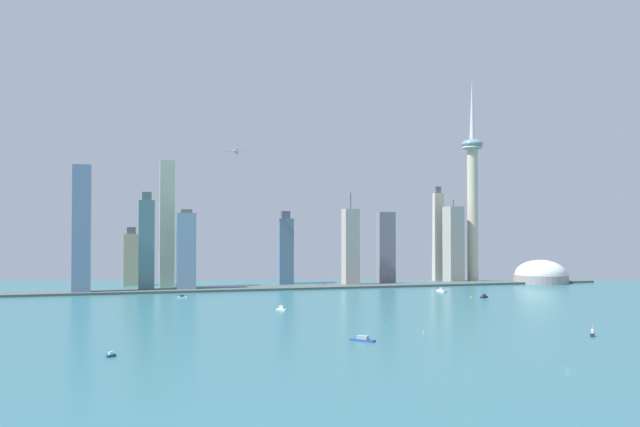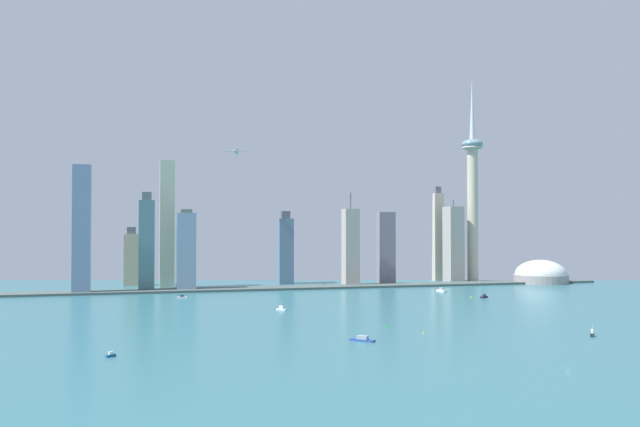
{
  "view_description": "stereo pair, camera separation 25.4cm",
  "coord_description": "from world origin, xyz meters",
  "px_view_note": "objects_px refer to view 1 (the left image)",
  "views": [
    {
      "loc": [
        -232.75,
        -324.28,
        79.48
      ],
      "look_at": [
        -3.83,
        523.91,
        98.82
      ],
      "focal_mm": 36.96,
      "sensor_mm": 36.0,
      "label": 1
    },
    {
      "loc": [
        -232.51,
        -324.35,
        79.48
      ],
      "look_at": [
        -3.83,
        523.91,
        98.82
      ],
      "focal_mm": 36.96,
      "sensor_mm": 36.0,
      "label": 2
    }
  ],
  "objects_px": {
    "boat_6": "(111,355)",
    "channel_buoy_2": "(387,326)",
    "skyscraper_6": "(82,229)",
    "boat_3": "(442,290)",
    "boat_4": "(281,308)",
    "skyscraper_7": "(167,224)",
    "skyscraper_10": "(481,241)",
    "boat_1": "(182,297)",
    "skyscraper_8": "(453,244)",
    "skyscraper_12": "(351,247)",
    "skyscraper_1": "(439,242)",
    "skyscraper_4": "(147,244)",
    "skyscraper_2": "(386,248)",
    "stadium_dome": "(541,276)",
    "skyscraper_3": "(437,236)",
    "skyscraper_9": "(186,251)",
    "skyscraper_0": "(131,258)",
    "boat_0": "(484,296)",
    "observation_tower": "(472,188)",
    "boat_2": "(363,339)",
    "boat_5": "(592,334)",
    "skyscraper_5": "(460,265)",
    "channel_buoy_1": "(423,332)",
    "airplane": "(236,152)",
    "skyscraper_11": "(285,250)",
    "channel_buoy_0": "(471,297)"
  },
  "relations": [
    {
      "from": "observation_tower",
      "to": "skyscraper_1",
      "type": "xyz_separation_m",
      "value": [
        -21.09,
        70.86,
        -81.01
      ]
    },
    {
      "from": "skyscraper_2",
      "to": "skyscraper_12",
      "type": "bearing_deg",
      "value": -160.25
    },
    {
      "from": "skyscraper_0",
      "to": "boat_5",
      "type": "relative_size",
      "value": 8.63
    },
    {
      "from": "skyscraper_0",
      "to": "skyscraper_8",
      "type": "height_order",
      "value": "skyscraper_8"
    },
    {
      "from": "stadium_dome",
      "to": "skyscraper_9",
      "type": "height_order",
      "value": "skyscraper_9"
    },
    {
      "from": "channel_buoy_2",
      "to": "skyscraper_4",
      "type": "bearing_deg",
      "value": 116.96
    },
    {
      "from": "skyscraper_9",
      "to": "boat_6",
      "type": "height_order",
      "value": "skyscraper_9"
    },
    {
      "from": "skyscraper_12",
      "to": "boat_0",
      "type": "xyz_separation_m",
      "value": [
        100.21,
        -184.16,
        -51.38
      ]
    },
    {
      "from": "skyscraper_2",
      "to": "boat_0",
      "type": "distance_m",
      "value": 215.37
    },
    {
      "from": "skyscraper_10",
      "to": "boat_6",
      "type": "bearing_deg",
      "value": -135.96
    },
    {
      "from": "skyscraper_7",
      "to": "skyscraper_10",
      "type": "relative_size",
      "value": 1.26
    },
    {
      "from": "boat_1",
      "to": "boat_4",
      "type": "relative_size",
      "value": 1.11
    },
    {
      "from": "skyscraper_11",
      "to": "skyscraper_1",
      "type": "bearing_deg",
      "value": 8.03
    },
    {
      "from": "skyscraper_3",
      "to": "skyscraper_10",
      "type": "relative_size",
      "value": 1.06
    },
    {
      "from": "boat_6",
      "to": "observation_tower",
      "type": "bearing_deg",
      "value": 6.86
    },
    {
      "from": "boat_6",
      "to": "skyscraper_10",
      "type": "bearing_deg",
      "value": 7.98
    },
    {
      "from": "skyscraper_0",
      "to": "skyscraper_9",
      "type": "bearing_deg",
      "value": -54.12
    },
    {
      "from": "skyscraper_6",
      "to": "boat_3",
      "type": "relative_size",
      "value": 9.28
    },
    {
      "from": "channel_buoy_2",
      "to": "skyscraper_2",
      "type": "bearing_deg",
      "value": 69.24
    },
    {
      "from": "skyscraper_1",
      "to": "skyscraper_4",
      "type": "bearing_deg",
      "value": -167.85
    },
    {
      "from": "skyscraper_9",
      "to": "skyscraper_7",
      "type": "bearing_deg",
      "value": 115.11
    },
    {
      "from": "skyscraper_3",
      "to": "boat_1",
      "type": "bearing_deg",
      "value": -157.86
    },
    {
      "from": "skyscraper_9",
      "to": "skyscraper_10",
      "type": "bearing_deg",
      "value": 11.92
    },
    {
      "from": "skyscraper_0",
      "to": "skyscraper_2",
      "type": "height_order",
      "value": "skyscraper_2"
    },
    {
      "from": "observation_tower",
      "to": "stadium_dome",
      "type": "distance_m",
      "value": 159.91
    },
    {
      "from": "skyscraper_1",
      "to": "boat_6",
      "type": "distance_m",
      "value": 710.01
    },
    {
      "from": "channel_buoy_2",
      "to": "airplane",
      "type": "relative_size",
      "value": 0.08
    },
    {
      "from": "stadium_dome",
      "to": "skyscraper_8",
      "type": "relative_size",
      "value": 0.63
    },
    {
      "from": "skyscraper_1",
      "to": "boat_2",
      "type": "xyz_separation_m",
      "value": [
        -302.68,
        -514.76,
        -56.52
      ]
    },
    {
      "from": "skyscraper_12",
      "to": "boat_4",
      "type": "distance_m",
      "value": 279.81
    },
    {
      "from": "stadium_dome",
      "to": "skyscraper_3",
      "type": "xyz_separation_m",
      "value": [
        -122.76,
        84.06,
        57.31
      ]
    },
    {
      "from": "observation_tower",
      "to": "boat_0",
      "type": "bearing_deg",
      "value": -115.17
    },
    {
      "from": "skyscraper_5",
      "to": "skyscraper_12",
      "type": "height_order",
      "value": "skyscraper_12"
    },
    {
      "from": "channel_buoy_1",
      "to": "skyscraper_7",
      "type": "bearing_deg",
      "value": 111.7
    },
    {
      "from": "skyscraper_4",
      "to": "skyscraper_12",
      "type": "xyz_separation_m",
      "value": [
        270.51,
        1.14,
        -6.42
      ]
    },
    {
      "from": "boat_5",
      "to": "channel_buoy_2",
      "type": "xyz_separation_m",
      "value": [
        -129.56,
        81.11,
        -0.62
      ]
    },
    {
      "from": "boat_0",
      "to": "channel_buoy_0",
      "type": "bearing_deg",
      "value": -46.04
    },
    {
      "from": "skyscraper_7",
      "to": "channel_buoy_2",
      "type": "bearing_deg",
      "value": -68.54
    },
    {
      "from": "skyscraper_6",
      "to": "skyscraper_0",
      "type": "bearing_deg",
      "value": 62.4
    },
    {
      "from": "boat_6",
      "to": "channel_buoy_2",
      "type": "height_order",
      "value": "boat_6"
    },
    {
      "from": "observation_tower",
      "to": "skyscraper_10",
      "type": "height_order",
      "value": "observation_tower"
    },
    {
      "from": "observation_tower",
      "to": "skyscraper_3",
      "type": "height_order",
      "value": "observation_tower"
    },
    {
      "from": "boat_0",
      "to": "boat_5",
      "type": "height_order",
      "value": "boat_5"
    },
    {
      "from": "skyscraper_6",
      "to": "boat_6",
      "type": "xyz_separation_m",
      "value": [
        52.42,
        -411.86,
        -76.64
      ]
    },
    {
      "from": "skyscraper_8",
      "to": "channel_buoy_2",
      "type": "xyz_separation_m",
      "value": [
        -251.55,
        -385.35,
        -54.15
      ]
    },
    {
      "from": "skyscraper_1",
      "to": "boat_4",
      "type": "bearing_deg",
      "value": -134.43
    },
    {
      "from": "skyscraper_0",
      "to": "skyscraper_10",
      "type": "distance_m",
      "value": 538.26
    },
    {
      "from": "boat_2",
      "to": "channel_buoy_1",
      "type": "height_order",
      "value": "boat_2"
    },
    {
      "from": "boat_4",
      "to": "channel_buoy_2",
      "type": "height_order",
      "value": "boat_4"
    },
    {
      "from": "skyscraper_5",
      "to": "skyscraper_4",
      "type": "bearing_deg",
      "value": -171.88
    }
  ]
}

